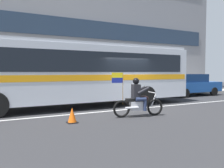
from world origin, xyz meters
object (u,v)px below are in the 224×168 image
object	(u,v)px
transit_bus	(78,70)
motorcycle_with_rider	(138,100)
traffic_cone	(72,116)
fire_hydrant	(136,89)
parked_sedan_curbside	(191,84)

from	to	relation	value
transit_bus	motorcycle_with_rider	size ratio (longest dim) A/B	5.71
transit_bus	motorcycle_with_rider	world-z (taller)	transit_bus
transit_bus	traffic_cone	world-z (taller)	transit_bus
transit_bus	fire_hydrant	world-z (taller)	transit_bus
motorcycle_with_rider	fire_hydrant	world-z (taller)	motorcycle_with_rider
transit_bus	motorcycle_with_rider	xyz separation A→B (m)	(1.29, -3.48, -1.22)
motorcycle_with_rider	traffic_cone	distance (m)	2.73
transit_bus	fire_hydrant	xyz separation A→B (m)	(5.55, 2.99, -1.37)
traffic_cone	motorcycle_with_rider	bearing A→B (deg)	-3.24
motorcycle_with_rider	parked_sedan_curbside	distance (m)	9.46
motorcycle_with_rider	traffic_cone	bearing A→B (deg)	176.76
transit_bus	parked_sedan_curbside	xyz separation A→B (m)	(9.40, 1.39, -1.03)
transit_bus	traffic_cone	bearing A→B (deg)	-112.92
motorcycle_with_rider	parked_sedan_curbside	xyz separation A→B (m)	(8.11, 4.87, 0.18)
parked_sedan_curbside	traffic_cone	world-z (taller)	parked_sedan_curbside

